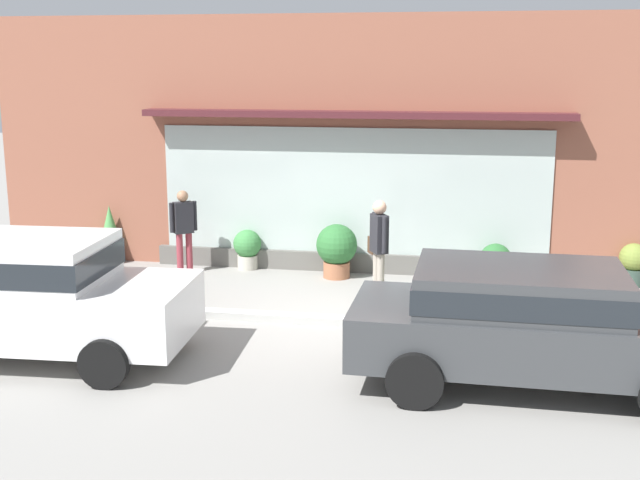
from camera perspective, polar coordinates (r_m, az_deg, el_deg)
name	(u,v)px	position (r m, az deg, el deg)	size (l,w,h in m)	color
ground_plane	(325,320)	(12.49, 0.38, -5.60)	(60.00, 60.00, 0.00)	gray
curb_strip	(323,320)	(12.28, 0.22, -5.61)	(14.00, 0.24, 0.12)	#B2B2AD
storefront	(355,148)	(15.11, 2.48, 6.46)	(14.00, 0.81, 4.71)	#935642
fire_hydrant	(427,284)	(12.86, 7.53, -3.09)	(0.40, 0.37, 0.89)	#4C8C47
pedestrian_with_handbag	(379,243)	(13.21, 4.13, -0.19)	(0.40, 0.63, 1.69)	#9E9384
pedestrian_passerby	(184,225)	(15.17, -9.54, 1.03)	(0.43, 0.37, 1.56)	#8E333D
parked_car_white	(30,291)	(11.35, -19.69, -3.39)	(4.17, 2.13, 1.62)	white
parked_car_dark_gray	(529,319)	(10.06, 14.48, -5.37)	(4.42, 2.04, 1.48)	#383A3D
potted_plant_corner_tall	(110,235)	(16.41, -14.48, 0.32)	(0.51, 0.51, 1.13)	#4C4C51
potted_plant_window_right	(247,247)	(15.46, -5.12, -0.52)	(0.53, 0.53, 0.76)	#B7B2A3
potted_plant_window_center	(633,264)	(15.30, 21.11, -1.55)	(0.50, 0.50, 0.75)	#33473D
potted_plant_low_front	(337,248)	(14.76, 1.18, -0.58)	(0.75, 0.75, 0.99)	#9E6042
potted_plant_trailing_edge	(495,264)	(14.71, 12.19, -1.63)	(0.57, 0.57, 0.72)	#B7B2A3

